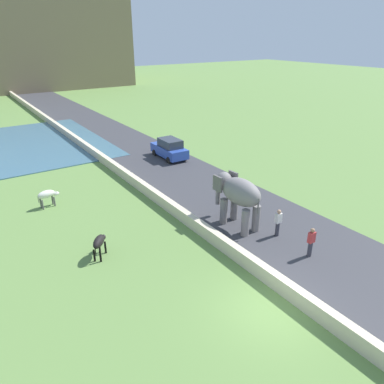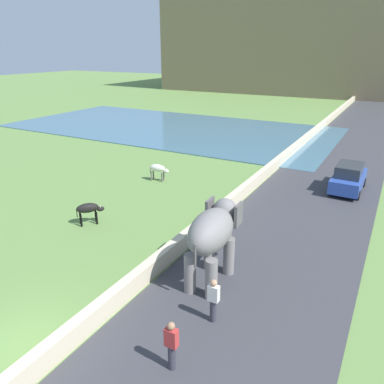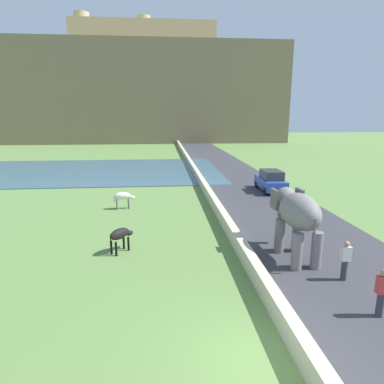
{
  "view_description": "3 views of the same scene",
  "coord_description": "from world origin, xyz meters",
  "px_view_note": "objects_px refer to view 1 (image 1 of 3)",
  "views": [
    {
      "loc": [
        -9.02,
        -7.68,
        10.27
      ],
      "look_at": [
        2.08,
        8.68,
        1.53
      ],
      "focal_mm": 33.68,
      "sensor_mm": 36.0,
      "label": 1
    },
    {
      "loc": [
        8.74,
        -5.14,
        8.44
      ],
      "look_at": [
        -0.12,
        10.82,
        1.41
      ],
      "focal_mm": 35.03,
      "sensor_mm": 36.0,
      "label": 2
    },
    {
      "loc": [
        -2.28,
        -6.96,
        6.18
      ],
      "look_at": [
        -0.58,
        11.7,
        1.79
      ],
      "focal_mm": 30.8,
      "sensor_mm": 36.0,
      "label": 3
    }
  ],
  "objects_px": {
    "elephant": "(238,194)",
    "person_beside_elephant": "(278,222)",
    "cow_black": "(99,242)",
    "car_blue": "(169,149)",
    "person_trailing": "(311,242)",
    "cow_white": "(47,195)"
  },
  "relations": [
    {
      "from": "elephant",
      "to": "person_beside_elephant",
      "type": "distance_m",
      "value": 2.67
    },
    {
      "from": "car_blue",
      "to": "cow_black",
      "type": "relative_size",
      "value": 3.14
    },
    {
      "from": "elephant",
      "to": "cow_black",
      "type": "xyz_separation_m",
      "value": [
        -7.67,
        1.42,
        -1.2
      ]
    },
    {
      "from": "elephant",
      "to": "car_blue",
      "type": "bearing_deg",
      "value": 76.12
    },
    {
      "from": "elephant",
      "to": "car_blue",
      "type": "relative_size",
      "value": 0.87
    },
    {
      "from": "car_blue",
      "to": "cow_white",
      "type": "distance_m",
      "value": 12.21
    },
    {
      "from": "elephant",
      "to": "person_trailing",
      "type": "relative_size",
      "value": 2.15
    },
    {
      "from": "person_trailing",
      "to": "cow_white",
      "type": "xyz_separation_m",
      "value": [
        -9.29,
        13.18,
        -0.04
      ]
    },
    {
      "from": "person_beside_elephant",
      "to": "cow_black",
      "type": "bearing_deg",
      "value": 157.8
    },
    {
      "from": "person_trailing",
      "to": "car_blue",
      "type": "distance_m",
      "value": 17.4
    },
    {
      "from": "car_blue",
      "to": "cow_white",
      "type": "height_order",
      "value": "car_blue"
    },
    {
      "from": "person_beside_elephant",
      "to": "car_blue",
      "type": "height_order",
      "value": "car_blue"
    },
    {
      "from": "car_blue",
      "to": "person_beside_elephant",
      "type": "bearing_deg",
      "value": -97.92
    },
    {
      "from": "elephant",
      "to": "cow_black",
      "type": "distance_m",
      "value": 7.9
    },
    {
      "from": "elephant",
      "to": "cow_black",
      "type": "relative_size",
      "value": 2.73
    },
    {
      "from": "elephant",
      "to": "cow_white",
      "type": "relative_size",
      "value": 2.47
    },
    {
      "from": "elephant",
      "to": "car_blue",
      "type": "distance_m",
      "value": 13.22
    },
    {
      "from": "person_beside_elephant",
      "to": "cow_black",
      "type": "distance_m",
      "value": 9.46
    },
    {
      "from": "car_blue",
      "to": "cow_black",
      "type": "distance_m",
      "value": 15.7
    },
    {
      "from": "person_trailing",
      "to": "cow_black",
      "type": "bearing_deg",
      "value": 145.64
    },
    {
      "from": "car_blue",
      "to": "cow_black",
      "type": "bearing_deg",
      "value": -133.63
    },
    {
      "from": "elephant",
      "to": "person_beside_elephant",
      "type": "height_order",
      "value": "elephant"
    }
  ]
}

